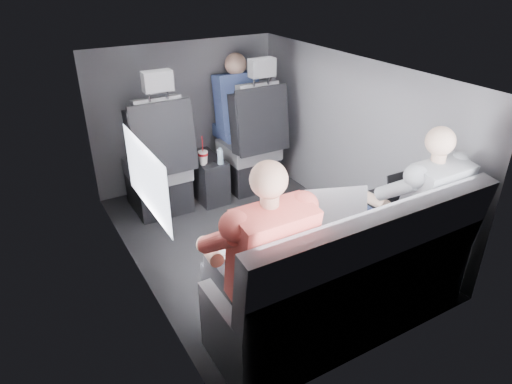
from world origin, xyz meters
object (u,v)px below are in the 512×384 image
laptop_silver (324,214)px  laptop_black (396,194)px  passenger_front_right (237,106)px  water_bottle (220,157)px  passenger_rear_right (412,209)px  soda_cup (203,157)px  front_seat_left (160,169)px  laptop_white (243,243)px  front_seat_right (252,149)px  passenger_rear_left (257,260)px  center_console (207,177)px  rear_bench (346,286)px

laptop_silver → laptop_black: (0.56, -0.03, -0.00)m
passenger_front_right → water_bottle: bearing=-133.1°
passenger_rear_right → soda_cup: bearing=110.9°
front_seat_left → passenger_rear_right: 2.09m
laptop_black → passenger_front_right: passenger_front_right is taller
laptop_white → laptop_silver: bearing=2.6°
front_seat_right → laptop_black: size_ratio=3.41×
laptop_black → water_bottle: bearing=110.0°
front_seat_left → passenger_rear_left: bearing=-93.0°
center_console → rear_bench: bearing=-90.0°
passenger_rear_left → soda_cup: bearing=74.9°
passenger_rear_right → laptop_white: bearing=171.5°
laptop_white → front_seat_right: bearing=59.0°
front_seat_left → laptop_silver: front_seat_left is taller
passenger_rear_right → passenger_front_right: bearing=94.0°
front_seat_left → rear_bench: front_seat_left is taller
water_bottle → laptop_silver: size_ratio=0.33×
soda_cup → laptop_black: (0.68, -1.56, 0.17)m
soda_cup → passenger_rear_right: bearing=-69.1°
rear_bench → passenger_rear_left: passenger_rear_left is taller
laptop_silver → passenger_rear_right: (0.54, -0.19, -0.02)m
center_console → water_bottle: size_ratio=3.26×
center_console → passenger_front_right: 0.73m
laptop_white → laptop_silver: size_ratio=0.95×
laptop_black → passenger_front_right: 1.92m
soda_cup → laptop_white: (-0.45, -1.56, 0.17)m
rear_bench → laptop_black: bearing=23.1°
soda_cup → passenger_front_right: (0.51, 0.34, 0.29)m
water_bottle → laptop_silver: bearing=-90.5°
front_seat_right → center_console: bearing=174.9°
passenger_rear_left → passenger_front_right: passenger_front_right is taller
soda_cup → laptop_silver: bearing=-85.6°
center_console → water_bottle: bearing=-75.2°
laptop_white → laptop_silver: 0.57m
laptop_white → passenger_rear_right: size_ratio=0.36×
center_console → water_bottle: 0.33m
laptop_white → laptop_black: 1.13m
rear_bench → laptop_black: size_ratio=4.31×
water_bottle → laptop_white: bearing=-111.5°
water_bottle → laptop_black: laptop_black is taller
center_console → passenger_rear_left: size_ratio=0.39×
laptop_white → passenger_rear_right: passenger_rear_right is taller
soda_cup → laptop_silver: size_ratio=0.58×
front_seat_left → front_seat_right: same height
laptop_silver → passenger_front_right: size_ratio=0.55×
front_seat_left → rear_bench: size_ratio=0.79×
soda_cup → laptop_white: 1.63m
rear_bench → soda_cup: bearing=92.5°
laptop_silver → passenger_rear_left: 0.61m
laptop_white → laptop_black: laptop_black is taller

